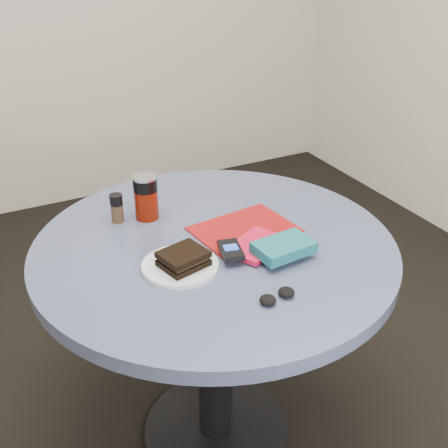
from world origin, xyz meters
name	(u,v)px	position (x,y,z in m)	size (l,w,h in m)	color
ground	(216,432)	(0.00, 0.00, 0.00)	(4.00, 4.00, 0.00)	black
table	(215,291)	(0.00, 0.00, 0.59)	(1.00, 1.00, 0.75)	black
plate	(180,266)	(-0.13, -0.08, 0.76)	(0.20, 0.20, 0.01)	silver
sandwich	(183,259)	(-0.13, -0.08, 0.78)	(0.13, 0.12, 0.04)	black
soda_can	(146,197)	(-0.11, 0.22, 0.82)	(0.09, 0.09, 0.13)	maroon
pepper_grinder	(117,208)	(-0.20, 0.24, 0.79)	(0.05, 0.05, 0.09)	#442F1D
magazine	(244,230)	(0.11, 0.02, 0.75)	(0.28, 0.21, 0.00)	maroon
red_book	(256,245)	(0.08, -0.08, 0.76)	(0.16, 0.11, 0.01)	red
novel	(284,247)	(0.12, -0.16, 0.78)	(0.15, 0.10, 0.03)	#155C64
mp3_player	(231,250)	(0.00, -0.09, 0.78)	(0.07, 0.10, 0.02)	black
headphones	(277,296)	(0.01, -0.30, 0.76)	(0.10, 0.05, 0.02)	black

